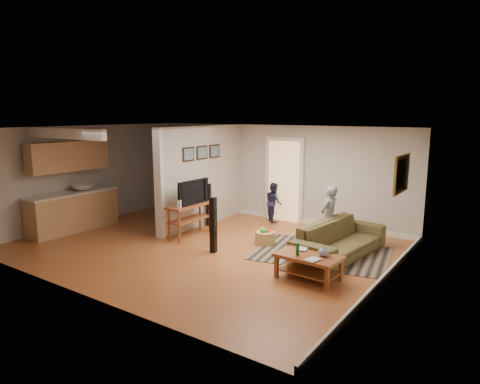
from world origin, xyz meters
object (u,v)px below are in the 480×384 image
tv_console (190,207)px  child (328,247)px  speaker_right (209,205)px  toy_basket (265,237)px  coffee_table (309,260)px  sofa (339,256)px  toddler (273,221)px  speaker_left (213,225)px

tv_console → child: size_ratio=0.93×
speaker_right → toy_basket: speaker_right is taller
coffee_table → sofa: bearing=91.0°
sofa → coffee_table: coffee_table is taller
sofa → speaker_right: bearing=91.1°
coffee_table → child: 1.92m
child → toddler: size_ratio=1.28×
child → coffee_table: bearing=22.3°
tv_console → speaker_left: 1.29m
coffee_table → tv_console: size_ratio=0.92×
sofa → speaker_left: 2.60m
coffee_table → toy_basket: size_ratio=2.59×
child → toddler: bearing=-112.3°
child → toddler: 2.40m
coffee_table → tv_console: bearing=167.0°
speaker_right → toy_basket: 2.10m
speaker_right → child: bearing=-15.4°
sofa → toy_basket: size_ratio=5.41×
tv_console → speaker_right: bearing=105.2°
coffee_table → speaker_left: bearing=175.3°
tv_console → speaker_left: speaker_left is taller
sofa → speaker_left: size_ratio=2.05×
sofa → speaker_right: (-3.60, 0.34, 0.54)m
toddler → tv_console: bearing=111.7°
child → speaker_right: bearing=-80.1°
tv_console → toy_basket: 1.87m
speaker_right → toddler: speaker_right is taller
speaker_left → toy_basket: size_ratio=2.64×
coffee_table → speaker_left: size_ratio=0.98×
tv_console → child: 3.19m
coffee_table → toddler: (-2.50, 3.08, -0.33)m
tv_console → speaker_right: speaker_right is taller
speaker_right → toddler: (1.13, 1.30, -0.54)m
sofa → toddler: toddler is taller
tv_console → toddler: tv_console is taller
sofa → child: 0.57m
tv_console → toy_basket: tv_console is taller
coffee_table → child: bearing=103.5°
speaker_left → speaker_right: size_ratio=1.06×
coffee_table → speaker_left: speaker_left is taller
tv_console → toddler: (0.86, 2.31, -0.70)m
tv_console → toddler: bearing=70.0°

